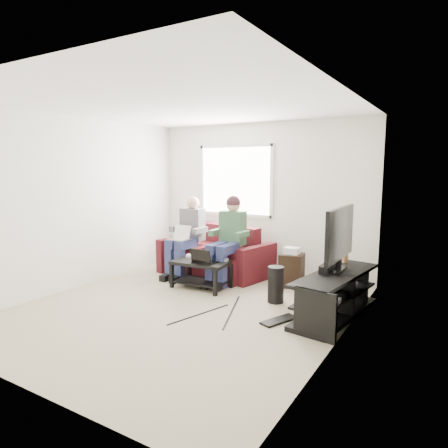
# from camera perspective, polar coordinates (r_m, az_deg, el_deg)

# --- Properties ---
(floor) EXTENTS (4.50, 4.50, 0.00)m
(floor) POSITION_cam_1_polar(r_m,az_deg,el_deg) (5.40, -5.62, -11.85)
(floor) COLOR tan
(floor) RESTS_ON ground
(ceiling) EXTENTS (4.50, 4.50, 0.00)m
(ceiling) POSITION_cam_1_polar(r_m,az_deg,el_deg) (5.13, -6.04, 16.60)
(ceiling) COLOR white
(ceiling) RESTS_ON wall_back
(wall_back) EXTENTS (4.50, 0.00, 4.50)m
(wall_back) POSITION_cam_1_polar(r_m,az_deg,el_deg) (7.03, 5.24, 3.68)
(wall_back) COLOR silver
(wall_back) RESTS_ON floor
(wall_front) EXTENTS (4.50, 0.00, 4.50)m
(wall_front) POSITION_cam_1_polar(r_m,az_deg,el_deg) (3.58, -27.90, -1.51)
(wall_front) COLOR silver
(wall_front) RESTS_ON floor
(wall_left) EXTENTS (0.00, 4.50, 4.50)m
(wall_left) POSITION_cam_1_polar(r_m,az_deg,el_deg) (6.50, -20.12, 2.86)
(wall_left) COLOR silver
(wall_left) RESTS_ON floor
(wall_right) EXTENTS (0.00, 4.50, 4.50)m
(wall_right) POSITION_cam_1_polar(r_m,az_deg,el_deg) (4.23, 16.47, 0.45)
(wall_right) COLOR silver
(wall_right) RESTS_ON floor
(window) EXTENTS (1.48, 0.04, 1.28)m
(window) POSITION_cam_1_polar(r_m,az_deg,el_deg) (7.22, 1.62, 6.22)
(window) COLOR white
(window) RESTS_ON wall_back
(sofa) EXTENTS (1.94, 1.12, 0.83)m
(sofa) POSITION_cam_1_polar(r_m,az_deg,el_deg) (6.91, -1.05, -4.66)
(sofa) COLOR #4C131D
(sofa) RESTS_ON floor
(person_left) EXTENTS (0.40, 0.71, 1.34)m
(person_left) POSITION_cam_1_polar(r_m,az_deg,el_deg) (6.81, -5.28, -1.26)
(person_left) COLOR navy
(person_left) RESTS_ON sofa
(person_right) EXTENTS (0.40, 0.71, 1.39)m
(person_right) POSITION_cam_1_polar(r_m,az_deg,el_deg) (6.38, 0.63, -1.31)
(person_right) COLOR navy
(person_right) RESTS_ON sofa
(laptop_silver) EXTENTS (0.39, 0.35, 0.24)m
(laptop_silver) POSITION_cam_1_polar(r_m,az_deg,el_deg) (6.63, -6.41, -1.73)
(laptop_silver) COLOR silver
(laptop_silver) RESTS_ON person_left
(coffee_table) EXTENTS (0.89, 0.59, 0.43)m
(coffee_table) POSITION_cam_1_polar(r_m,az_deg,el_deg) (6.15, -3.25, -6.28)
(coffee_table) COLOR black
(coffee_table) RESTS_ON floor
(laptop_black) EXTENTS (0.35, 0.25, 0.24)m
(laptop_black) POSITION_cam_1_polar(r_m,az_deg,el_deg) (5.96, -2.74, -4.42)
(laptop_black) COLOR black
(laptop_black) RESTS_ON coffee_table
(controller_a) EXTENTS (0.15, 0.12, 0.04)m
(controller_a) POSITION_cam_1_polar(r_m,az_deg,el_deg) (6.37, -4.74, -4.55)
(controller_a) COLOR silver
(controller_a) RESTS_ON coffee_table
(controller_b) EXTENTS (0.15, 0.11, 0.04)m
(controller_b) POSITION_cam_1_polar(r_m,az_deg,el_deg) (6.32, -3.09, -4.64)
(controller_b) COLOR black
(controller_b) RESTS_ON coffee_table
(controller_c) EXTENTS (0.15, 0.11, 0.04)m
(controller_c) POSITION_cam_1_polar(r_m,az_deg,el_deg) (6.08, -0.11, -5.13)
(controller_c) COLOR gray
(controller_c) RESTS_ON coffee_table
(tv_stand) EXTENTS (0.71, 1.70, 0.54)m
(tv_stand) POSITION_cam_1_polar(r_m,az_deg,el_deg) (5.22, 15.60, -10.01)
(tv_stand) COLOR black
(tv_stand) RESTS_ON floor
(tv) EXTENTS (0.12, 1.10, 0.81)m
(tv) POSITION_cam_1_polar(r_m,az_deg,el_deg) (5.13, 16.20, -1.59)
(tv) COLOR black
(tv) RESTS_ON tv_stand
(soundbar) EXTENTS (0.12, 0.50, 0.10)m
(soundbar) POSITION_cam_1_polar(r_m,az_deg,el_deg) (5.25, 14.77, -5.90)
(soundbar) COLOR black
(soundbar) RESTS_ON tv_stand
(drink_cup) EXTENTS (0.08, 0.08, 0.12)m
(drink_cup) POSITION_cam_1_polar(r_m,az_deg,el_deg) (5.73, 16.95, -4.72)
(drink_cup) COLOR #9D6F43
(drink_cup) RESTS_ON tv_stand
(console_white) EXTENTS (0.30, 0.22, 0.06)m
(console_white) POSITION_cam_1_polar(r_m,az_deg,el_deg) (4.83, 14.35, -10.53)
(console_white) COLOR silver
(console_white) RESTS_ON tv_stand
(console_grey) EXTENTS (0.34, 0.26, 0.08)m
(console_grey) POSITION_cam_1_polar(r_m,az_deg,el_deg) (5.47, 16.48, -8.28)
(console_grey) COLOR gray
(console_grey) RESTS_ON tv_stand
(console_black) EXTENTS (0.38, 0.30, 0.07)m
(console_black) POSITION_cam_1_polar(r_m,az_deg,el_deg) (5.15, 15.49, -9.34)
(console_black) COLOR black
(console_black) RESTS_ON tv_stand
(subwoofer) EXTENTS (0.22, 0.22, 0.50)m
(subwoofer) POSITION_cam_1_polar(r_m,az_deg,el_deg) (5.56, 7.41, -8.57)
(subwoofer) COLOR black
(subwoofer) RESTS_ON floor
(keyboard_floor) EXTENTS (0.34, 0.52, 0.03)m
(keyboard_floor) POSITION_cam_1_polar(r_m,az_deg,el_deg) (4.98, 7.88, -13.47)
(keyboard_floor) COLOR black
(keyboard_floor) RESTS_ON floor
(end_table) EXTENTS (0.35, 0.35, 0.61)m
(end_table) POSITION_cam_1_polar(r_m,az_deg,el_deg) (6.31, 9.64, -6.34)
(end_table) COLOR black
(end_table) RESTS_ON floor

